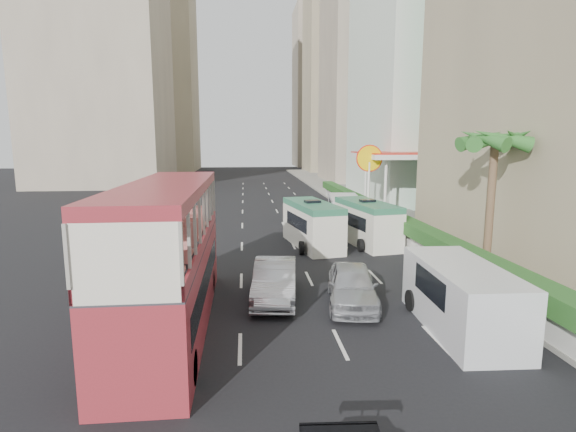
{
  "coord_description": "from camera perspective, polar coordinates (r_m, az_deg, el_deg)",
  "views": [
    {
      "loc": [
        -3.38,
        -15.3,
        6.42
      ],
      "look_at": [
        -1.5,
        4.0,
        3.2
      ],
      "focal_mm": 28.0,
      "sensor_mm": 36.0,
      "label": 1
    }
  ],
  "objects": [
    {
      "name": "double_decker_bus",
      "position": [
        16.01,
        -14.87,
        -4.97
      ],
      "size": [
        2.5,
        11.0,
        5.06
      ],
      "primitive_type": "cube",
      "color": "maroon",
      "rests_on": "ground"
    },
    {
      "name": "ground_plane",
      "position": [
        16.94,
        6.54,
        -12.92
      ],
      "size": [
        200.0,
        200.0,
        0.0
      ],
      "primitive_type": "plane",
      "color": "black",
      "rests_on": "ground"
    },
    {
      "name": "hedge",
      "position": [
        31.21,
        12.39,
        0.2
      ],
      "size": [
        1.1,
        44.0,
        0.7
      ],
      "primitive_type": "cube",
      "color": "#2D6626",
      "rests_on": "kerb_wall"
    },
    {
      "name": "minibus_far",
      "position": [
        28.8,
        9.98,
        -0.87
      ],
      "size": [
        3.02,
        6.32,
        2.69
      ],
      "primitive_type": "cube",
      "rotation": [
        0.0,
        0.0,
        0.17
      ],
      "color": "silver",
      "rests_on": "ground"
    },
    {
      "name": "tower_left_a",
      "position": [
        75.83,
        -23.18,
        23.68
      ],
      "size": [
        18.0,
        18.0,
        52.0
      ],
      "primitive_type": "cube",
      "color": "tan",
      "rests_on": "ground"
    },
    {
      "name": "panel_van_far",
      "position": [
        35.22,
        7.16,
        0.68
      ],
      "size": [
        2.92,
        5.78,
        2.21
      ],
      "primitive_type": "cube",
      "rotation": [
        0.0,
        0.0,
        -0.13
      ],
      "color": "silver",
      "rests_on": "ground"
    },
    {
      "name": "tower_far_b",
      "position": [
        121.79,
        4.27,
        15.81
      ],
      "size": [
        14.0,
        14.0,
        40.0
      ],
      "primitive_type": "cube",
      "color": "tan",
      "rests_on": "ground"
    },
    {
      "name": "palm_tree",
      "position": [
        22.51,
        24.28,
        0.83
      ],
      "size": [
        0.36,
        0.36,
        6.4
      ],
      "primitive_type": "cylinder",
      "color": "brown",
      "rests_on": "sidewalk"
    },
    {
      "name": "panel_van_near",
      "position": [
        16.72,
        21.14,
        -9.65
      ],
      "size": [
        2.51,
        5.77,
        2.27
      ],
      "primitive_type": "cube",
      "rotation": [
        0.0,
        0.0,
        -0.04
      ],
      "color": "silver",
      "rests_on": "ground"
    },
    {
      "name": "kerb_wall",
      "position": [
        31.36,
        12.33,
        -1.34
      ],
      "size": [
        0.3,
        44.0,
        1.0
      ],
      "primitive_type": "cube",
      "color": "silver",
      "rests_on": "sidewalk"
    },
    {
      "name": "minibus_near",
      "position": [
        27.74,
        3.1,
        -1.09
      ],
      "size": [
        3.12,
        6.42,
        2.73
      ],
      "primitive_type": "cube",
      "rotation": [
        0.0,
        0.0,
        0.18
      ],
      "color": "silver",
      "rests_on": "ground"
    },
    {
      "name": "tower_far_a",
      "position": [
        100.63,
        6.53,
        18.29
      ],
      "size": [
        14.0,
        14.0,
        44.0
      ],
      "primitive_type": "cube",
      "color": "tan",
      "rests_on": "ground"
    },
    {
      "name": "sidewalk",
      "position": [
        42.63,
        11.39,
        0.71
      ],
      "size": [
        6.0,
        120.0,
        0.18
      ],
      "primitive_type": "cube",
      "color": "#99968C",
      "rests_on": "ground"
    },
    {
      "name": "shell_station",
      "position": [
        40.74,
        13.67,
        4.0
      ],
      "size": [
        6.5,
        8.0,
        5.5
      ],
      "primitive_type": "cube",
      "color": "silver",
      "rests_on": "ground"
    },
    {
      "name": "van_asset",
      "position": [
        34.77,
        2.14,
        -1.21
      ],
      "size": [
        2.88,
        5.14,
        1.36
      ],
      "primitive_type": "imported",
      "rotation": [
        0.0,
        0.0,
        0.13
      ],
      "color": "silver",
      "rests_on": "ground"
    },
    {
      "name": "tower_mid",
      "position": [
        78.58,
        11.3,
        22.94
      ],
      "size": [
        16.0,
        16.0,
        50.0
      ],
      "primitive_type": "cube",
      "color": "tan",
      "rests_on": "ground"
    },
    {
      "name": "car_silver_lane_b",
      "position": [
        18.43,
        8.09,
        -11.06
      ],
      "size": [
        2.65,
        4.96,
        1.6
      ],
      "primitive_type": "imported",
      "rotation": [
        0.0,
        0.0,
        -0.17
      ],
      "color": "#B1B3B8",
      "rests_on": "ground"
    },
    {
      "name": "car_silver_lane_a",
      "position": [
        18.84,
        -1.67,
        -10.5
      ],
      "size": [
        2.2,
        5.0,
        1.6
      ],
      "primitive_type": "imported",
      "rotation": [
        0.0,
        0.0,
        -0.11
      ],
      "color": "#B1B3B8",
      "rests_on": "ground"
    },
    {
      "name": "tower_left_b",
      "position": [
        108.21,
        -16.2,
        17.89
      ],
      "size": [
        16.0,
        16.0,
        46.0
      ],
      "primitive_type": "cube",
      "color": "tan",
      "rests_on": "ground"
    }
  ]
}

